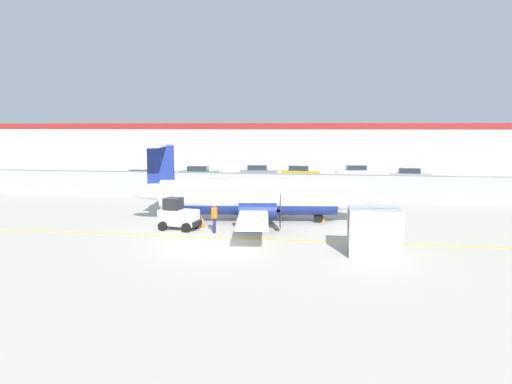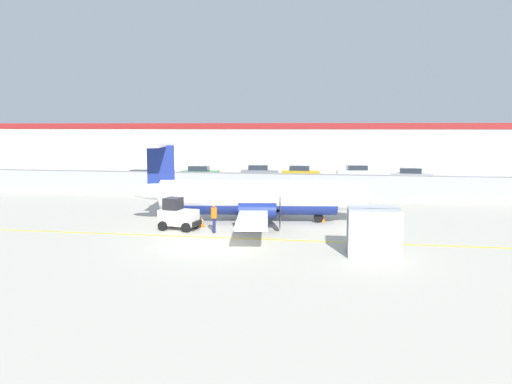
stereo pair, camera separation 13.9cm
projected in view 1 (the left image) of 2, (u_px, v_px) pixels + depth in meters
The scene contains 17 objects.
ground_plane at pixel (217, 238), 27.16m from camera, with size 140.00×140.00×0.01m.
perimeter_fence at pixel (260, 184), 42.68m from camera, with size 98.00×0.10×2.10m.
parking_lot_strip at pixel (276, 182), 54.08m from camera, with size 98.00×17.00×0.12m.
background_building at pixel (291, 146), 71.77m from camera, with size 91.00×8.10×6.50m.
commuter_airplane at pixel (258, 197), 31.36m from camera, with size 15.27×16.07×4.92m.
baggage_tug at pixel (178, 215), 29.21m from camera, with size 2.47×1.68×1.88m.
ground_crew_worker at pixel (214, 216), 28.30m from camera, with size 0.40×0.55×1.70m.
cargo_container at pixel (374, 231), 23.50m from camera, with size 2.46×2.08×2.20m.
traffic_cone_near_left at pixel (213, 209), 34.69m from camera, with size 0.36×0.36×0.64m.
traffic_cone_near_right at pixel (323, 217), 31.69m from camera, with size 0.36×0.36×0.64m.
traffic_cone_far_left at pixel (202, 222), 30.06m from camera, with size 0.36×0.36×0.64m.
parked_car_0 at pixel (141, 177), 50.83m from camera, with size 4.39×2.44×1.58m.
parked_car_1 at pixel (199, 173), 55.59m from camera, with size 4.30×2.21×1.58m.
parked_car_2 at pixel (259, 172), 56.84m from camera, with size 4.30×2.22×1.58m.
parked_car_3 at pixel (300, 173), 56.05m from camera, with size 4.26×2.13×1.58m.
parked_car_4 at pixel (355, 172), 56.60m from camera, with size 4.39×2.45×1.58m.
parked_car_5 at pixel (410, 175), 52.81m from camera, with size 4.28×2.17×1.58m.
Camera 1 is at (6.27, -23.94, 5.99)m, focal length 35.00 mm.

